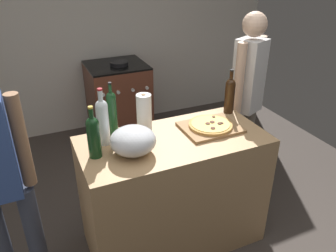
% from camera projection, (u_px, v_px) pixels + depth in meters
% --- Properties ---
extents(ground_plane, '(4.43, 3.42, 0.02)m').
position_uv_depth(ground_plane, '(146.00, 182.00, 3.34)').
color(ground_plane, '#3F3833').
extents(kitchen_wall_rear, '(4.43, 0.10, 2.60)m').
position_uv_depth(kitchen_wall_rear, '(98.00, 21.00, 3.92)').
color(kitchen_wall_rear, beige).
rests_on(kitchen_wall_rear, ground_plane).
extents(counter, '(1.27, 0.62, 0.89)m').
position_uv_depth(counter, '(174.00, 192.00, 2.48)').
color(counter, tan).
rests_on(counter, ground_plane).
extents(cutting_board, '(0.40, 0.32, 0.02)m').
position_uv_depth(cutting_board, '(210.00, 127.00, 2.41)').
color(cutting_board, '#9E7247').
rests_on(cutting_board, counter).
extents(pizza, '(0.31, 0.31, 0.03)m').
position_uv_depth(pizza, '(210.00, 125.00, 2.40)').
color(pizza, tan).
rests_on(pizza, cutting_board).
extents(mixing_bowl, '(0.29, 0.29, 0.18)m').
position_uv_depth(mixing_bowl, '(133.00, 141.00, 2.08)').
color(mixing_bowl, '#B2B2B7').
rests_on(mixing_bowl, counter).
extents(paper_towel_roll, '(0.10, 0.10, 0.28)m').
position_uv_depth(paper_towel_roll, '(144.00, 113.00, 2.31)').
color(paper_towel_roll, white).
rests_on(paper_towel_roll, counter).
extents(wine_bottle_clear, '(0.08, 0.08, 0.35)m').
position_uv_depth(wine_bottle_clear, '(230.00, 94.00, 2.59)').
color(wine_bottle_clear, '#331E0F').
rests_on(wine_bottle_clear, counter).
extents(wine_bottle_dark, '(0.08, 0.08, 0.38)m').
position_uv_depth(wine_bottle_dark, '(103.00, 120.00, 2.15)').
color(wine_bottle_dark, silver).
rests_on(wine_bottle_dark, counter).
extents(wine_bottle_green, '(0.08, 0.08, 0.33)m').
position_uv_depth(wine_bottle_green, '(94.00, 135.00, 2.02)').
color(wine_bottle_green, '#143819').
rests_on(wine_bottle_green, counter).
extents(wine_bottle_amber, '(0.07, 0.07, 0.38)m').
position_uv_depth(wine_bottle_amber, '(112.00, 112.00, 2.26)').
color(wine_bottle_amber, '#143819').
rests_on(wine_bottle_amber, counter).
extents(stove, '(0.66, 0.64, 0.92)m').
position_uv_depth(stove, '(119.00, 100.00, 4.01)').
color(stove, brown).
rests_on(stove, ground_plane).
extents(person_in_stripes, '(0.36, 0.20, 1.57)m').
position_uv_depth(person_in_stripes, '(1.00, 178.00, 1.89)').
color(person_in_stripes, '#383D4C').
rests_on(person_in_stripes, ground_plane).
extents(person_in_red, '(0.35, 0.27, 1.61)m').
position_uv_depth(person_in_red, '(247.00, 96.00, 2.86)').
color(person_in_red, slate).
rests_on(person_in_red, ground_plane).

